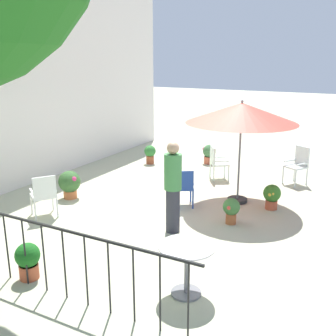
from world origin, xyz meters
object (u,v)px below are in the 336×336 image
at_px(patio_chair_3, 44,193).
at_px(potted_plant_5, 28,260).
at_px(patio_chair_1, 217,161).
at_px(patio_umbrella_0, 242,114).
at_px(potted_plant_2, 150,153).
at_px(potted_plant_0, 231,209).
at_px(potted_plant_3, 209,153).
at_px(potted_plant_4, 70,183).
at_px(potted_plant_1, 272,195).
at_px(patio_chair_0, 298,163).
at_px(cafe_table_0, 187,261).
at_px(patio_chair_2, 183,185).
at_px(standing_person, 173,186).

height_order(patio_chair_3, potted_plant_5, patio_chair_3).
bearing_deg(patio_chair_1, patio_umbrella_0, -142.79).
relative_size(patio_chair_3, potted_plant_2, 1.57).
bearing_deg(potted_plant_2, potted_plant_5, -165.01).
relative_size(patio_umbrella_0, potted_plant_0, 4.62).
relative_size(patio_chair_1, potted_plant_3, 1.53).
bearing_deg(potted_plant_4, potted_plant_1, -70.88).
height_order(patio_chair_0, potted_plant_4, patio_chair_0).
height_order(cafe_table_0, potted_plant_2, cafe_table_0).
bearing_deg(potted_plant_2, potted_plant_4, 178.81).
height_order(potted_plant_2, potted_plant_5, potted_plant_2).
xyz_separation_m(patio_umbrella_0, potted_plant_5, (-4.53, 1.67, -1.68)).
distance_m(potted_plant_0, potted_plant_1, 1.25).
distance_m(patio_chair_1, potted_plant_2, 2.42).
height_order(patio_chair_1, potted_plant_5, patio_chair_1).
height_order(patio_chair_3, potted_plant_2, patio_chair_3).
bearing_deg(patio_chair_3, patio_chair_2, -50.54).
bearing_deg(standing_person, potted_plant_5, 155.58).
bearing_deg(potted_plant_5, potted_plant_1, -28.96).
bearing_deg(potted_plant_1, potted_plant_0, 156.07).
distance_m(potted_plant_2, potted_plant_3, 1.79).
relative_size(patio_umbrella_0, patio_chair_1, 2.69).
xyz_separation_m(cafe_table_0, potted_plant_0, (2.58, 0.26, -0.20)).
relative_size(patio_chair_0, potted_plant_3, 1.65).
height_order(potted_plant_2, potted_plant_4, potted_plant_4).
height_order(patio_umbrella_0, cafe_table_0, patio_umbrella_0).
height_order(potted_plant_0, potted_plant_3, potted_plant_3).
bearing_deg(potted_plant_4, standing_person, -99.95).
bearing_deg(cafe_table_0, patio_chair_2, 26.85).
distance_m(potted_plant_2, standing_person, 4.95).
bearing_deg(potted_plant_4, patio_chair_0, -51.13).
bearing_deg(potted_plant_3, potted_plant_2, 118.60).
bearing_deg(potted_plant_3, patio_chair_3, 166.30).
bearing_deg(patio_chair_0, potted_plant_0, 168.62).
xyz_separation_m(patio_chair_2, potted_plant_2, (2.79, 2.45, -0.16)).
height_order(patio_chair_1, potted_plant_4, patio_chair_1).
bearing_deg(potted_plant_1, potted_plant_3, 42.23).
height_order(patio_chair_2, standing_person, standing_person).
xyz_separation_m(patio_chair_3, potted_plant_2, (4.61, 0.24, -0.18)).
xyz_separation_m(patio_chair_0, potted_plant_1, (-2.07, 0.14, -0.24)).
relative_size(patio_chair_3, standing_person, 0.52).
bearing_deg(potted_plant_3, potted_plant_5, -178.76).
distance_m(patio_chair_0, potted_plant_5, 7.01).
height_order(patio_chair_0, potted_plant_3, patio_chair_0).
bearing_deg(potted_plant_1, patio_chair_1, 51.15).
height_order(potted_plant_1, standing_person, standing_person).
xyz_separation_m(cafe_table_0, potted_plant_1, (3.72, -0.24, -0.20)).
xyz_separation_m(cafe_table_0, potted_plant_5, (-0.72, 2.21, -0.21)).
xyz_separation_m(patio_umbrella_0, patio_chair_1, (1.38, 1.05, -1.48)).
xyz_separation_m(patio_chair_2, potted_plant_0, (-0.37, -1.23, -0.18)).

